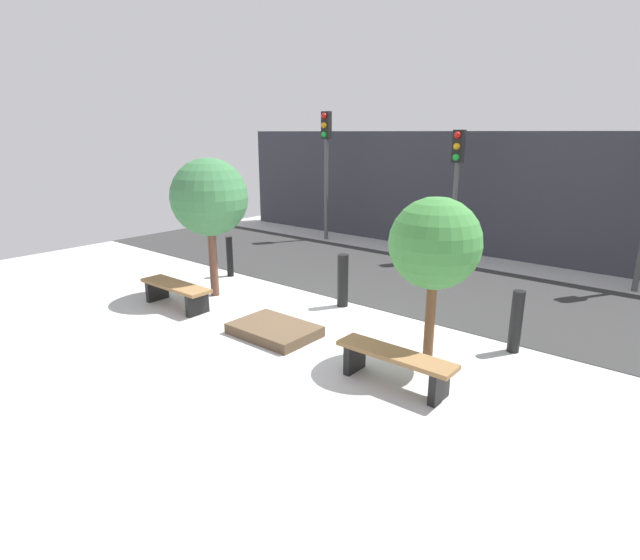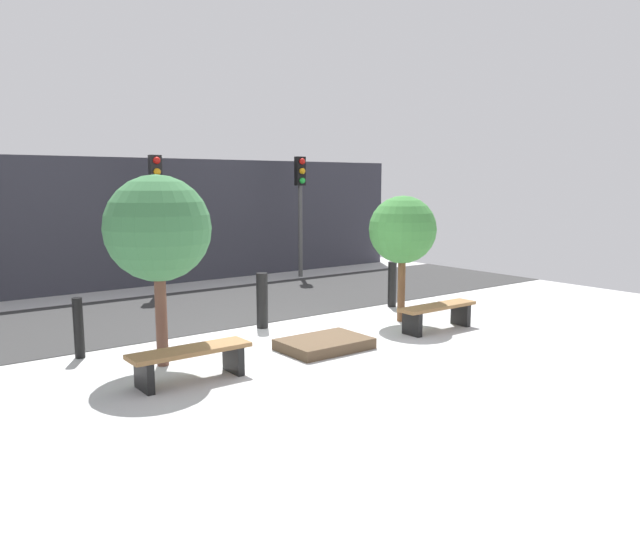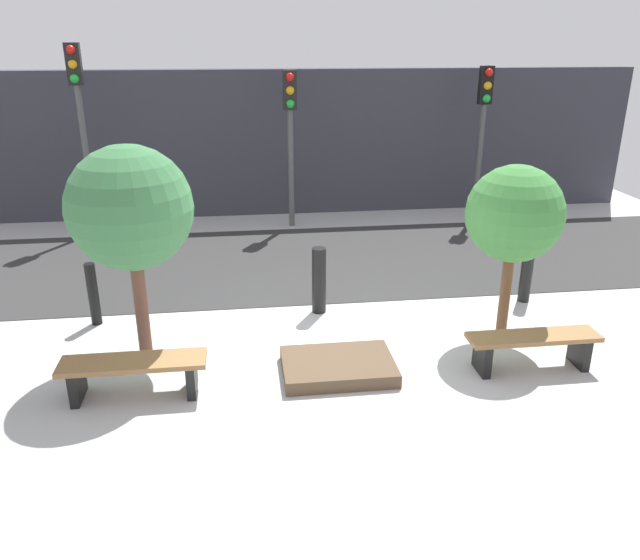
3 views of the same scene
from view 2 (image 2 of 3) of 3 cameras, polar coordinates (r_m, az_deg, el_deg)
The scene contains 13 objects.
ground_plane at distance 10.32m, azimuth -1.12°, elevation -5.82°, with size 18.00×18.00×0.00m, color #B4B4B4.
road_strip at distance 13.42m, azimuth -10.48°, elevation -2.48°, with size 18.00×4.10×0.01m, color #303030.
building_facade at distance 16.48m, azimuth -16.30°, elevation 5.06°, with size 16.20×0.50×3.22m, color #33333D.
bench_left at distance 8.52m, azimuth -11.76°, elevation -6.98°, with size 1.65×0.46×0.45m.
bench_right at distance 11.35m, azimuth 10.69°, elevation -2.90°, with size 1.64×0.40×0.46m.
planter_bed at distance 9.96m, azimuth 0.40°, elevation -5.86°, with size 1.37×0.96×0.17m, color brown.
tree_behind_left_bench at distance 9.06m, azimuth -14.62°, elevation 4.50°, with size 1.50×1.50×2.74m.
tree_behind_right_bench at distance 11.79m, azimuth 7.56°, elevation 4.52°, with size 1.27×1.27×2.38m.
bollard_far_left at distance 10.07m, azimuth -21.21°, elevation -4.11°, with size 0.15×0.15×0.92m, color black.
bollard_left at distance 11.35m, azimuth -5.31°, elevation -1.88°, with size 0.21×0.21×1.01m, color black.
bollard_center at distance 13.33m, azimuth 6.61°, elevation -0.39°, with size 0.18×0.18×0.96m, color black.
traffic_light_mid_west at distance 15.29m, azimuth -14.70°, elevation 7.29°, with size 0.28×0.27×3.25m.
traffic_light_mid_east at distance 17.31m, azimuth -1.79°, elevation 7.87°, with size 0.28×0.27×3.31m.
Camera 2 is at (-5.87, -8.07, 2.64)m, focal length 35.00 mm.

